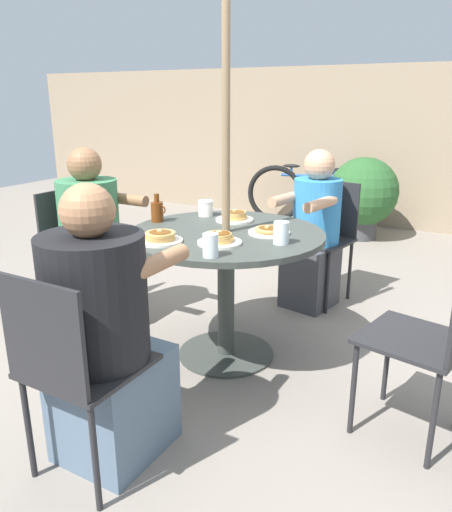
{
  "coord_description": "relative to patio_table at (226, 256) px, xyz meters",
  "views": [
    {
      "loc": [
        1.23,
        -2.28,
        1.42
      ],
      "look_at": [
        0.0,
        0.0,
        0.6
      ],
      "focal_mm": 35.0,
      "sensor_mm": 36.0,
      "label": 1
    }
  ],
  "objects": [
    {
      "name": "pancake_plate_c",
      "position": [
        -0.08,
        0.25,
        0.16
      ],
      "size": [
        0.22,
        0.22,
        0.07
      ],
      "color": "silver",
      "rests_on": "patio_table"
    },
    {
      "name": "pancake_plate_a",
      "position": [
        0.08,
        -0.22,
        0.16
      ],
      "size": [
        0.22,
        0.22,
        0.07
      ],
      "color": "silver",
      "rests_on": "patio_table"
    },
    {
      "name": "patio_chair_east",
      "position": [
        -1.13,
        0.02,
        -0.1
      ],
      "size": [
        0.41,
        0.41,
        0.86
      ],
      "rotation": [
        0.0,
        0.0,
        -1.59
      ],
      "color": "#232326",
      "rests_on": "ground"
    },
    {
      "name": "back_fence",
      "position": [
        0.0,
        3.55,
        0.29
      ],
      "size": [
        10.0,
        0.06,
        1.78
      ],
      "primitive_type": "cube",
      "color": "gray",
      "rests_on": "ground"
    },
    {
      "name": "patio_table",
      "position": [
        0.0,
        0.0,
        0.0
      ],
      "size": [
        1.06,
        1.06,
        0.74
      ],
      "color": "#383D38",
      "rests_on": "ground"
    },
    {
      "name": "diner_east",
      "position": [
        -0.97,
        0.01,
        -0.09
      ],
      "size": [
        0.53,
        0.38,
        1.14
      ],
      "rotation": [
        0.0,
        0.0,
        -1.59
      ],
      "color": "gray",
      "rests_on": "ground"
    },
    {
      "name": "ground_plane",
      "position": [
        0.0,
        0.0,
        -0.6
      ],
      "size": [
        12.0,
        12.0,
        0.0
      ],
      "primitive_type": "plane",
      "color": "gray"
    },
    {
      "name": "patio_chair_north",
      "position": [
        0.21,
        1.11,
        -0.1
      ],
      "size": [
        0.47,
        0.47,
        0.86
      ],
      "rotation": [
        0.0,
        0.0,
        -3.33
      ],
      "color": "#232326",
      "rests_on": "ground"
    },
    {
      "name": "pancake_plate_d",
      "position": [
        -0.19,
        -0.33,
        0.16
      ],
      "size": [
        0.22,
        0.22,
        0.06
      ],
      "color": "silver",
      "rests_on": "patio_table"
    },
    {
      "name": "diner_north",
      "position": [
        0.18,
        0.95,
        -0.09
      ],
      "size": [
        0.41,
        0.55,
        1.1
      ],
      "rotation": [
        0.0,
        0.0,
        -3.33
      ],
      "color": "#3D3D42",
      "rests_on": "ground"
    },
    {
      "name": "diner_south",
      "position": [
        -0.02,
        -0.96,
        -0.09
      ],
      "size": [
        0.4,
        0.55,
        1.14
      ],
      "rotation": [
        0.0,
        0.0,
        -0.02
      ],
      "color": "slate",
      "rests_on": "ground"
    },
    {
      "name": "syrup_bottle",
      "position": [
        -0.46,
        0.02,
        0.2
      ],
      "size": [
        0.09,
        0.07,
        0.16
      ],
      "color": "#602D0F",
      "rests_on": "patio_table"
    },
    {
      "name": "drinking_glass_a",
      "position": [
        0.15,
        -0.42,
        0.19
      ],
      "size": [
        0.07,
        0.07,
        0.11
      ],
      "primitive_type": "cylinder",
      "color": "silver",
      "rests_on": "patio_table"
    },
    {
      "name": "potted_shrub",
      "position": [
        0.05,
        2.91,
        -0.13
      ],
      "size": [
        0.71,
        0.71,
        0.85
      ],
      "color": "#3D3D3F",
      "rests_on": "ground"
    },
    {
      "name": "umbrella_pole",
      "position": [
        0.0,
        0.0,
        0.51
      ],
      "size": [
        0.04,
        0.04,
        2.21
      ],
      "primitive_type": "cylinder",
      "color": "#846B4C",
      "rests_on": "ground"
    },
    {
      "name": "drinking_glass_b",
      "position": [
        0.35,
        -0.08,
        0.19
      ],
      "size": [
        0.08,
        0.08,
        0.11
      ],
      "primitive_type": "cylinder",
      "color": "silver",
      "rests_on": "patio_table"
    },
    {
      "name": "bicycle",
      "position": [
        -0.68,
        3.23,
        -0.25
      ],
      "size": [
        1.4,
        0.44,
        0.69
      ],
      "rotation": [
        0.0,
        0.0,
        0.17
      ],
      "color": "black",
      "rests_on": "ground"
    },
    {
      "name": "patio_chair_west",
      "position": [
        1.1,
        -0.25,
        -0.1
      ],
      "size": [
        0.48,
        0.48,
        0.86
      ],
      "rotation": [
        0.0,
        0.0,
        1.35
      ],
      "color": "#232326",
      "rests_on": "ground"
    },
    {
      "name": "patio_chair_south",
      "position": [
        -0.03,
        -1.13,
        -0.1
      ],
      "size": [
        0.41,
        0.41,
        0.86
      ],
      "rotation": [
        0.0,
        0.0,
        -0.02
      ],
      "color": "#232326",
      "rests_on": "ground"
    },
    {
      "name": "coffee_cup",
      "position": [
        -0.29,
        0.28,
        0.18
      ],
      "size": [
        0.09,
        0.09,
        0.09
      ],
      "color": "white",
      "rests_on": "patio_table"
    },
    {
      "name": "pancake_plate_b",
      "position": [
        0.22,
        0.07,
        0.15
      ],
      "size": [
        0.22,
        0.22,
        0.04
      ],
      "color": "silver",
      "rests_on": "patio_table"
    }
  ]
}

